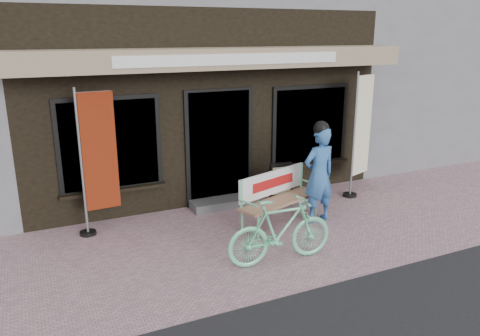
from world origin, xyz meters
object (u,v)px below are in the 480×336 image
bicycle (280,231)px  nobori_red (97,160)px  menu_stand (281,184)px  person (319,173)px  bench (277,193)px  nobori_cream (361,132)px

bicycle → nobori_red: bearing=48.3°
nobori_red → menu_stand: 3.35m
menu_stand → person: bearing=-67.5°
bicycle → menu_stand: 2.24m
bench → nobori_cream: nobori_cream is taller
person → nobori_cream: nobori_cream is taller
bench → nobori_red: (-2.82, 0.85, 0.70)m
nobori_red → nobori_cream: size_ratio=0.96×
person → bicycle: size_ratio=1.10×
nobori_red → menu_stand: nobori_red is taller
nobori_cream → menu_stand: (-1.79, 0.01, -0.84)m
person → bench: bearing=157.6°
bench → person: (0.68, -0.23, 0.34)m
person → nobori_cream: 1.81m
menu_stand → bicycle: bearing=-112.8°
bench → bicycle: bicycle is taller
bench → bicycle: bearing=-136.0°
bicycle → nobori_cream: nobori_cream is taller
bicycle → menu_stand: (1.11, 1.94, -0.04)m
bench → menu_stand: (0.44, 0.64, -0.09)m
nobori_cream → bicycle: bearing=-166.9°
bench → nobori_cream: (2.22, 0.63, 0.75)m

